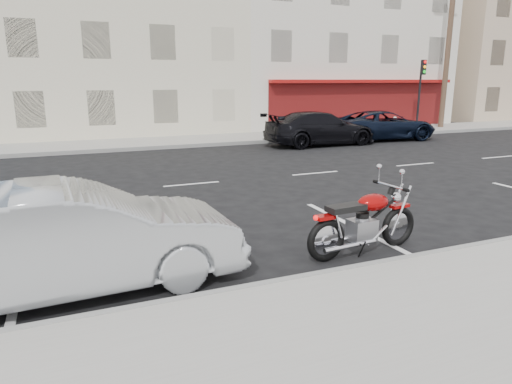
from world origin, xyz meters
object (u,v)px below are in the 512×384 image
Objects in this scene: utility_pole at (448,46)px; suv_far at (384,125)px; fire_hydrant at (395,123)px; motorcycle at (400,217)px; car_far at (320,128)px; sedan_silver at (75,239)px; traffic_light at (421,86)px.

utility_pole is 7.88m from suv_far.
suv_far reaches higher than fire_hydrant.
car_far is (5.32, 11.76, 0.23)m from motorcycle.
motorcycle is 0.44× the size of suv_far.
car_far reaches higher than fire_hydrant.
sedan_silver is 15.63m from car_far.
traffic_light is at bearing -71.71° from car_far.
sedan_silver is (-17.19, -14.41, 0.22)m from fire_hydrant.
sedan_silver is 0.90× the size of suv_far.
utility_pole is at bearing 7.61° from traffic_light.
motorcycle is 15.24m from suv_far.
suv_far is at bearing -53.04° from sedan_silver.
sedan_silver is at bearing 136.47° from car_far.
car_far is at bearing 60.63° from motorcycle.
traffic_light is 1.67× the size of motorcycle.
sedan_silver reaches higher than car_far.
car_far reaches higher than motorcycle.
fire_hydrant is 0.32× the size of motorcycle.
suv_far reaches higher than motorcycle.
utility_pole is 21.77m from motorcycle.
sedan_silver reaches higher than fire_hydrant.
car_far is at bearing -45.31° from sedan_silver.
fire_hydrant is 3.73m from suv_far.
car_far is (-10.07, -3.04, -3.99)m from utility_pole.
fire_hydrant is at bearing -178.36° from utility_pole.
sedan_silver is 18.71m from suv_far.
utility_pole is 2.37× the size of traffic_light.
traffic_light reaches higher than motorcycle.
suv_far is (9.15, 12.19, 0.19)m from motorcycle.
traffic_light is 5.19m from suv_far.
suv_far is (-6.24, -2.62, -4.03)m from utility_pole.
traffic_light reaches higher than suv_far.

